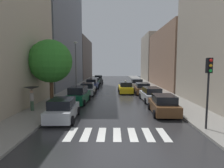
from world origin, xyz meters
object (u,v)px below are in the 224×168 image
Objects in this scene: parked_car_right_third at (142,89)px; parked_car_right_fourth at (137,84)px; taxi_midroad at (125,88)px; lamp_post_left at (76,63)px; pedestrian_foreground at (32,93)px; parked_car_left_fifth at (95,82)px; parked_car_right_second at (151,95)px; parked_car_left_third at (88,89)px; parked_car_left_sixth at (99,79)px; parked_car_left_fourth at (92,84)px; street_tree_left at (51,61)px; parked_car_left_nearest at (63,110)px; traffic_light_right_corner at (209,78)px; parked_car_right_nearest at (163,105)px; parked_car_left_second at (79,95)px.

parked_car_right_fourth is at bearing 1.66° from parked_car_right_third.
lamp_post_left is (-7.04, -0.58, 3.48)m from taxi_midroad.
pedestrian_foreground is 11.06m from lamp_post_left.
parked_car_left_fifth is 0.99× the size of parked_car_right_second.
parked_car_left_third is 7.61m from parked_car_right_third.
parked_car_left_sixth is 0.68× the size of lamp_post_left.
street_tree_left is at bearing 170.43° from parked_car_left_fourth.
parked_car_left_nearest is 0.93× the size of parked_car_right_third.
traffic_light_right_corner is (9.23, -14.21, 2.54)m from parked_car_left_third.
parked_car_right_nearest is 16.97m from parked_car_right_fourth.
parked_car_left_nearest is 0.64× the size of street_tree_left.
parked_car_left_fifth is at bearing 3.29° from parked_car_left_fourth.
parked_car_right_third is 10.00m from lamp_post_left.
parked_car_left_sixth is at bearing -1.22° from parked_car_left_third.
parked_car_right_nearest is at bearing -79.30° from parked_car_left_nearest.
street_tree_left is at bearing 74.77° from parked_car_right_nearest.
parked_car_left_fifth is 8.81m from parked_car_right_fourth.
parked_car_left_nearest and parked_car_right_nearest have the same top height.
parked_car_right_nearest is 0.97× the size of parked_car_right_third.
parked_car_left_second is 0.73× the size of street_tree_left.
parked_car_right_nearest is 10.79m from parked_car_right_third.
parked_car_left_nearest is 28.95m from parked_car_left_sixth.
street_tree_left is 0.89× the size of lamp_post_left.
parked_car_right_second is (0.07, 5.44, -0.01)m from parked_car_right_nearest.
lamp_post_left is at bearing 168.81° from parked_car_left_fifth.
street_tree_left is at bearing 143.06° from parked_car_right_fourth.
taxi_midroad is 1.04× the size of traffic_light_right_corner.
parked_car_left_nearest is 0.90× the size of taxi_midroad.
parked_car_right_fourth is 5.80m from taxi_midroad.
parked_car_left_third is at bearing 131.67° from parked_car_right_fourth.
traffic_light_right_corner is at bearing -53.90° from lamp_post_left.
parked_car_right_fourth is 0.66× the size of street_tree_left.
parked_car_left_fifth reaches higher than parked_car_right_second.
parked_car_left_second is 0.97× the size of parked_car_right_second.
lamp_post_left reaches higher than parked_car_left_second.
parked_car_right_nearest is at bearing -162.04° from parked_car_left_fifth.
parked_car_left_fourth is 22.12m from traffic_light_right_corner.
parked_car_right_second is at bearing -122.44° from parked_car_left_third.
parked_car_left_sixth is at bearing 17.23° from taxi_midroad.
parked_car_right_fourth is 21.24m from traffic_light_right_corner.
parked_car_right_fourth is 11.55m from lamp_post_left.
parked_car_left_third reaches higher than parked_car_left_fifth.
traffic_light_right_corner reaches higher than parked_car_left_nearest.
parked_car_left_nearest is 0.85× the size of parked_car_right_second.
parked_car_left_second is 1.07× the size of parked_car_left_third.
parked_car_left_third is at bearing 104.17° from taxi_midroad.
street_tree_left is (-2.57, -12.66, 3.59)m from parked_car_left_fourth.
parked_car_left_sixth is (0.23, 28.95, 0.06)m from parked_car_left_nearest.
parked_car_left_third is 0.96× the size of taxi_midroad.
parked_car_right_third is (7.54, -16.40, -0.08)m from parked_car_left_sixth.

